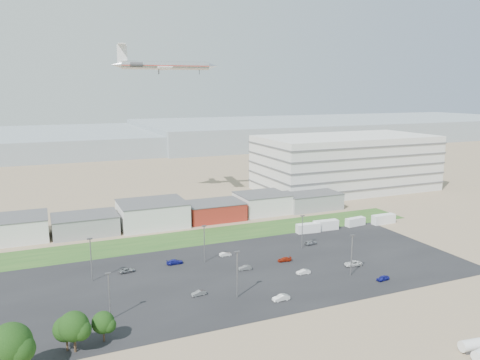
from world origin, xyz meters
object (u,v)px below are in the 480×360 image
storage_tank_nw (471,345)px  parked_car_0 (353,264)px  parked_car_7 (245,268)px  parked_car_12 (284,259)px  parked_car_13 (281,298)px  parked_car_2 (383,278)px  parked_car_9 (127,270)px  parked_car_11 (225,254)px  airliner (166,65)px  parked_car_8 (311,243)px  box_trailer_a (308,228)px  parked_car_4 (199,293)px  parked_car_1 (303,272)px  parked_car_6 (175,262)px

storage_tank_nw → parked_car_0: storage_tank_nw is taller
parked_car_7 → parked_car_12: bearing=101.5°
parked_car_13 → parked_car_2: bearing=88.9°
parked_car_9 → parked_car_11: size_ratio=1.16×
parked_car_9 → storage_tank_nw: bearing=-147.1°
airliner → parked_car_12: size_ratio=10.97×
storage_tank_nw → parked_car_7: 54.91m
parked_car_8 → parked_car_11: parked_car_8 is taller
box_trailer_a → parked_car_9: box_trailer_a is taller
box_trailer_a → parked_car_12: box_trailer_a is taller
box_trailer_a → parked_car_4: box_trailer_a is taller
parked_car_4 → parked_car_12: 30.15m
parked_car_0 → parked_car_13: (-27.14, -10.84, -0.01)m
box_trailer_a → parked_car_0: size_ratio=1.67×
parked_car_0 → parked_car_12: size_ratio=1.24×
parked_car_0 → parked_car_1: parked_car_0 is taller
box_trailer_a → parked_car_7: size_ratio=2.29×
parked_car_6 → parked_car_4: bearing=177.6°
airliner → parked_car_4: 108.12m
parked_car_1 → parked_car_7: bearing=-119.5°
parked_car_1 → parked_car_9: (-40.52, 18.53, -0.04)m
airliner → parked_car_4: (-17.40, -91.71, -54.55)m
airliner → storage_tank_nw: bearing=-72.1°
box_trailer_a → parked_car_7: (-31.83, -21.54, -0.91)m
parked_car_4 → parked_car_8: size_ratio=0.88×
parked_car_0 → parked_car_1: 14.90m
parked_car_1 → storage_tank_nw: bearing=16.5°
parked_car_1 → parked_car_9: bearing=-109.9°
parked_car_8 → parked_car_12: (-14.00, -9.19, -0.11)m
parked_car_6 → parked_car_0: bearing=-116.6°
airliner → parked_car_4: size_ratio=12.29×
parked_car_0 → parked_car_13: parked_car_0 is taller
parked_car_1 → parked_car_2: bearing=59.6°
parked_car_2 → parked_car_4: 44.74m
storage_tank_nw → parked_car_8: (5.00, 61.27, -0.57)m
box_trailer_a → parked_car_9: bearing=-164.9°
parked_car_4 → parked_car_13: size_ratio=0.86×
parked_car_4 → parked_car_11: same height
storage_tank_nw → parked_car_11: size_ratio=1.20×
parked_car_6 → parked_car_12: parked_car_6 is taller
parked_car_0 → parked_car_4: parked_car_0 is taller
parked_car_2 → box_trailer_a: bearing=168.5°
parked_car_12 → parked_car_13: 24.15m
parked_car_0 → parked_car_7: parked_car_0 is taller
parked_car_9 → parked_car_13: size_ratio=1.00×
parked_car_2 → parked_car_13: bearing=-96.0°
parked_car_12 → parked_car_13: bearing=-22.6°
parked_car_9 → parked_car_11: (27.24, 1.26, 0.01)m
airliner → parked_car_8: 92.92m
parked_car_7 → parked_car_9: (-28.20, 10.19, -0.02)m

